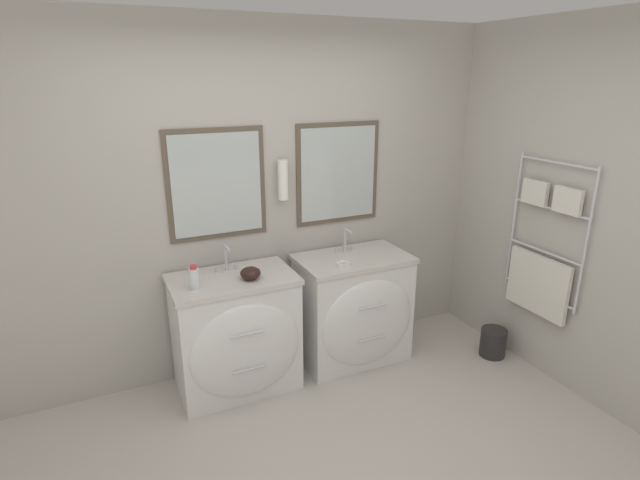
% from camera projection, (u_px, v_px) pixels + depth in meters
% --- Properties ---
extents(wall_back, '(5.41, 0.16, 2.60)m').
position_uv_depth(wall_back, '(256.00, 202.00, 3.71)').
color(wall_back, '#B2ADA3').
rests_on(wall_back, ground_plane).
extents(wall_right, '(0.13, 3.42, 2.60)m').
position_uv_depth(wall_right, '(544.00, 204.00, 3.70)').
color(wall_right, '#B2ADA3').
rests_on(wall_right, ground_plane).
extents(vanity_left, '(0.87, 0.59, 0.87)m').
position_uv_depth(vanity_left, '(237.00, 334.00, 3.56)').
color(vanity_left, white).
rests_on(vanity_left, ground_plane).
extents(vanity_right, '(0.87, 0.59, 0.87)m').
position_uv_depth(vanity_right, '(354.00, 308.00, 3.95)').
color(vanity_right, white).
rests_on(vanity_right, ground_plane).
extents(faucet_left, '(0.17, 0.12, 0.19)m').
position_uv_depth(faucet_left, '(227.00, 259.00, 3.54)').
color(faucet_left, silver).
rests_on(faucet_left, vanity_left).
extents(faucet_right, '(0.17, 0.12, 0.19)m').
position_uv_depth(faucet_right, '(346.00, 240.00, 3.92)').
color(faucet_right, silver).
rests_on(faucet_right, vanity_right).
extents(toiletry_bottle, '(0.07, 0.07, 0.16)m').
position_uv_depth(toiletry_bottle, '(194.00, 278.00, 3.25)').
color(toiletry_bottle, silver).
rests_on(toiletry_bottle, vanity_left).
extents(amenity_bowl, '(0.14, 0.14, 0.09)m').
position_uv_depth(amenity_bowl, '(250.00, 273.00, 3.41)').
color(amenity_bowl, black).
rests_on(amenity_bowl, vanity_left).
extents(soap_dish, '(0.09, 0.06, 0.04)m').
position_uv_depth(soap_dish, '(343.00, 264.00, 3.66)').
color(soap_dish, white).
rests_on(soap_dish, vanity_right).
extents(waste_bin, '(0.21, 0.21, 0.23)m').
position_uv_depth(waste_bin, '(493.00, 342.00, 4.09)').
color(waste_bin, '#282626').
rests_on(waste_bin, ground_plane).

